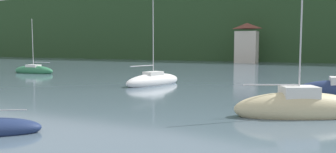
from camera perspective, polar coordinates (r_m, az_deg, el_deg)
name	(u,v)px	position (r m, az deg, el deg)	size (l,w,h in m)	color
wooded_hillside	(311,32)	(124.65, 22.60, 6.91)	(352.00, 53.27, 53.07)	#264223
shore_building_west	(247,44)	(89.80, 12.92, 5.36)	(5.61, 4.45, 10.11)	beige
sailboat_far_4	(153,81)	(37.88, -2.45, -0.70)	(4.20, 8.12, 12.21)	white
sailboat_mid_7	(298,108)	(22.23, 20.83, -4.88)	(7.97, 5.31, 9.09)	#CCBC8E
sailboat_far_9	(34,71)	(57.96, -21.42, 0.93)	(7.51, 2.27, 8.95)	#2D754C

